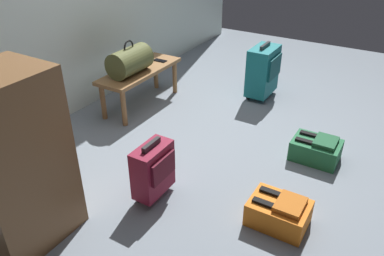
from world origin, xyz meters
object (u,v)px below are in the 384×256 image
Objects in this scene: backpack_green at (316,149)px; duffel_bag_olive at (130,61)px; suitcase_upright_teal at (263,70)px; backpack_orange at (279,212)px; side_cabinet at (13,163)px; bench at (140,75)px; suitcase_small_burgundy at (153,169)px; cell_phone at (160,61)px.

duffel_bag_olive is at bearing 92.08° from backpack_green.
suitcase_upright_teal is 1.26m from backpack_green.
side_cabinet reaches higher than backpack_orange.
duffel_bag_olive is at bearing 134.08° from suitcase_upright_teal.
bench is 1.31m from suitcase_upright_teal.
suitcase_upright_teal is at bearing -45.92° from duffel_bag_olive.
bench is 2.17× the size of suitcase_small_burgundy.
suitcase_upright_teal is 1.58× the size of backpack_orange.
side_cabinet is at bearing -167.34° from cell_phone.
backpack_orange is at bearing -55.98° from side_cabinet.
side_cabinet is at bearing 146.39° from suitcase_small_burgundy.
suitcase_upright_teal is (0.54, -0.97, -0.10)m from cell_phone.
bench is 0.31m from cell_phone.
backpack_orange is 0.35× the size of side_cabinet.
suitcase_small_burgundy reaches higher than backpack_green.
side_cabinet reaches higher than duffel_bag_olive.
cell_phone is 0.24× the size of suitcase_upright_teal.
suitcase_small_burgundy is 0.42× the size of side_cabinet.
side_cabinet is at bearing 143.01° from backpack_green.
bench is 0.24m from duffel_bag_olive.
suitcase_small_burgundy is at bearing -135.43° from duffel_bag_olive.
duffel_bag_olive is 1.91m from backpack_green.
suitcase_upright_teal is 1.99m from backpack_orange.
suitcase_small_burgundy is at bearing 102.76° from backpack_orange.
backpack_green is 2.27m from side_cabinet.
duffel_bag_olive is 1.42m from suitcase_upright_teal.
cell_phone reaches higher than backpack_green.
bench is 2.63× the size of backpack_orange.
suitcase_small_burgundy is 0.90m from backpack_orange.
suitcase_upright_teal is 1.98m from suitcase_small_burgundy.
bench is 2.27× the size of duffel_bag_olive.
backpack_orange is (-0.95, -1.85, -0.25)m from bench.
backpack_green is (-0.38, -1.82, -0.31)m from cell_phone.
duffel_bag_olive is at bearing -180.00° from bench.
suitcase_upright_teal is at bearing 25.25° from backpack_orange.
cell_phone is at bearing 33.27° from suitcase_small_burgundy.
suitcase_upright_teal is at bearing -61.12° from cell_phone.
cell_phone is at bearing -5.12° from duffel_bag_olive.
suitcase_small_burgundy is 0.90m from side_cabinet.
cell_phone is at bearing 55.38° from backpack_orange.
duffel_bag_olive is 1.78m from side_cabinet.
side_cabinet reaches higher than suitcase_upright_teal.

